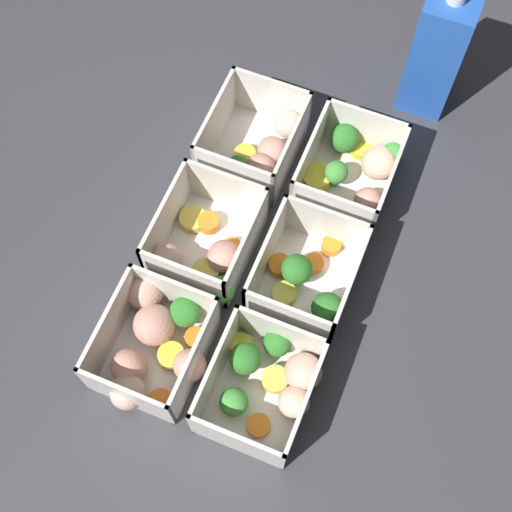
% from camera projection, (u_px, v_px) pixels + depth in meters
% --- Properties ---
extents(ground_plane, '(4.00, 4.00, 0.00)m').
position_uv_depth(ground_plane, '(256.00, 265.00, 0.92)').
color(ground_plane, '#38383D').
extents(container_near_left, '(0.15, 0.11, 0.08)m').
position_uv_depth(container_near_left, '(259.00, 150.00, 0.96)').
color(container_near_left, silver).
rests_on(container_near_left, ground_plane).
extents(container_near_center, '(0.15, 0.13, 0.08)m').
position_uv_depth(container_near_center, '(205.00, 248.00, 0.90)').
color(container_near_center, silver).
rests_on(container_near_center, ground_plane).
extents(container_near_right, '(0.17, 0.14, 0.08)m').
position_uv_depth(container_near_right, '(154.00, 340.00, 0.85)').
color(container_near_right, silver).
rests_on(container_near_right, ground_plane).
extents(container_far_left, '(0.16, 0.12, 0.08)m').
position_uv_depth(container_far_left, '(354.00, 170.00, 0.94)').
color(container_far_left, silver).
rests_on(container_far_left, ground_plane).
extents(container_far_center, '(0.14, 0.12, 0.08)m').
position_uv_depth(container_far_center, '(308.00, 278.00, 0.88)').
color(container_far_center, silver).
rests_on(container_far_center, ground_plane).
extents(container_far_right, '(0.15, 0.13, 0.08)m').
position_uv_depth(container_far_right, '(268.00, 381.00, 0.83)').
color(container_far_right, silver).
rests_on(container_far_right, ground_plane).
extents(juice_carton, '(0.07, 0.07, 0.20)m').
position_uv_depth(juice_carton, '(437.00, 53.00, 0.94)').
color(juice_carton, blue).
rests_on(juice_carton, ground_plane).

